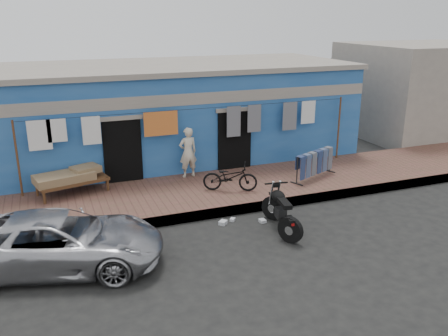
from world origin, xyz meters
TOP-DOWN VIEW (x-y plane):
  - ground at (0.00, 0.00)m, footprint 80.00×80.00m
  - sidewalk at (0.00, 3.00)m, footprint 28.00×3.00m
  - curb at (0.00, 1.55)m, footprint 28.00×0.10m
  - building at (-0.00, 6.99)m, footprint 12.20×5.20m
  - neighbor_right at (11.00, 7.00)m, footprint 6.00×5.00m
  - clothesline at (-0.30, 4.25)m, footprint 10.06×0.06m
  - car at (-4.20, 0.34)m, footprint 4.60×3.02m
  - seated_person at (-0.31, 4.20)m, footprint 0.58×0.42m
  - bicycle at (0.42, 2.63)m, footprint 1.58×1.12m
  - motorcycle at (0.81, 0.29)m, footprint 1.08×1.82m
  - charpoy at (-3.69, 3.99)m, footprint 2.39×1.85m
  - jeans_rack at (3.18, 2.75)m, footprint 2.02×1.64m
  - litter_a at (-0.37, 1.10)m, footprint 0.26×0.26m
  - litter_b at (-0.08, 1.20)m, footprint 0.18×0.18m
  - litter_c at (0.59, 0.86)m, footprint 0.15×0.18m

SIDE VIEW (x-z plane):
  - ground at x=0.00m, z-range 0.00..0.00m
  - litter_b at x=-0.08m, z-range 0.00..0.07m
  - litter_c at x=0.59m, z-range 0.00..0.07m
  - litter_a at x=-0.37m, z-range 0.00..0.09m
  - sidewalk at x=0.00m, z-range 0.00..0.25m
  - curb at x=0.00m, z-range 0.00..0.25m
  - motorcycle at x=0.81m, z-range 0.00..1.06m
  - charpoy at x=-3.69m, z-range 0.25..0.91m
  - car at x=-4.20m, z-range 0.00..1.19m
  - jeans_rack at x=3.18m, z-range 0.25..1.10m
  - bicycle at x=0.42m, z-range 0.25..1.22m
  - seated_person at x=-0.31m, z-range 0.25..1.78m
  - building at x=0.00m, z-range 0.01..3.37m
  - clothesline at x=-0.30m, z-range 0.75..2.85m
  - neighbor_right at x=11.00m, z-range 0.00..3.80m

